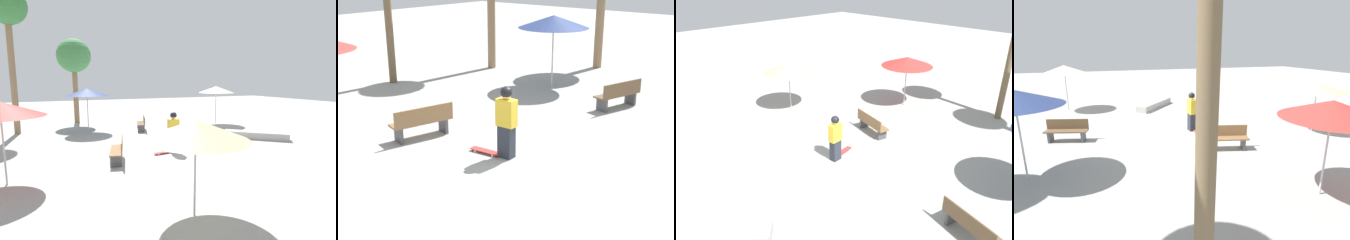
% 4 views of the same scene
% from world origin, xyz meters
% --- Properties ---
extents(ground_plane, '(60.00, 60.00, 0.00)m').
position_xyz_m(ground_plane, '(0.00, 0.00, 0.00)').
color(ground_plane, '#9E9E99').
extents(skater_main, '(0.46, 0.28, 1.68)m').
position_xyz_m(skater_main, '(0.91, 0.62, 0.91)').
color(skater_main, '#282D38').
rests_on(skater_main, ground_plane).
extents(skateboard, '(0.82, 0.29, 0.07)m').
position_xyz_m(skateboard, '(1.42, 0.76, 0.06)').
color(skateboard, red).
rests_on(skateboard, ground_plane).
extents(concrete_ledge, '(2.79, 2.54, 0.36)m').
position_xyz_m(concrete_ledge, '(-3.98, 0.03, 0.18)').
color(concrete_ledge, '#A8A39E').
rests_on(concrete_ledge, ground_plane).
extents(bench_near, '(0.82, 1.66, 0.85)m').
position_xyz_m(bench_near, '(3.33, 1.04, 0.43)').
color(bench_near, '#47474C').
rests_on(bench_near, ground_plane).
extents(bench_far, '(0.85, 1.66, 0.85)m').
position_xyz_m(bench_far, '(0.70, -4.43, 0.43)').
color(bench_far, '#47474C').
rests_on(bench_far, ground_plane).
extents(shade_umbrella_navy, '(2.43, 2.43, 2.51)m').
position_xyz_m(shade_umbrella_navy, '(3.69, -5.21, 2.30)').
color(shade_umbrella_navy, '#B7B7BC').
rests_on(shade_umbrella_navy, ground_plane).
extents(shade_umbrella_tan, '(2.30, 2.30, 2.15)m').
position_xyz_m(shade_umbrella_tan, '(2.62, 5.56, 1.93)').
color(shade_umbrella_tan, '#B7B7BC').
rests_on(shade_umbrella_tan, ground_plane).
extents(shade_umbrella_cream, '(2.37, 2.37, 2.56)m').
position_xyz_m(shade_umbrella_cream, '(-4.73, -4.84, 2.34)').
color(shade_umbrella_cream, '#B7B7BC').
rests_on(shade_umbrella_cream, ground_plane).
extents(shade_umbrella_red, '(2.38, 2.38, 2.39)m').
position_xyz_m(shade_umbrella_red, '(6.75, 1.91, 2.18)').
color(shade_umbrella_red, '#B7B7BC').
rests_on(shade_umbrella_red, ground_plane).
extents(palm_tree_left, '(2.28, 2.28, 5.77)m').
position_xyz_m(palm_tree_left, '(4.04, -9.06, 4.52)').
color(palm_tree_left, '#896B4C').
rests_on(palm_tree_left, ground_plane).
extents(palm_tree_center_left, '(1.98, 1.98, 7.83)m').
position_xyz_m(palm_tree_center_left, '(7.40, -6.18, 6.55)').
color(palm_tree_center_left, '#896B4C').
rests_on(palm_tree_center_left, ground_plane).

